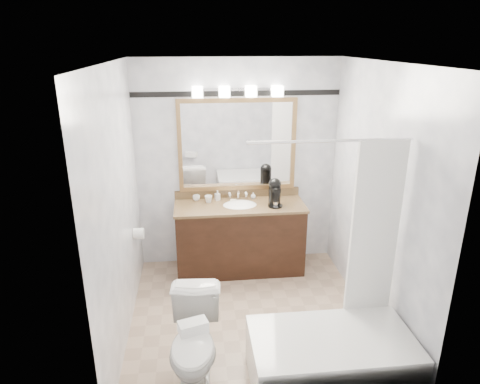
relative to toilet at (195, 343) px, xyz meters
name	(u,v)px	position (x,y,z in m)	size (l,w,h in m)	color
room	(252,204)	(0.56, 0.78, 0.88)	(2.42, 2.62, 2.52)	tan
vanity	(240,236)	(0.56, 1.80, 0.07)	(1.53, 0.58, 0.97)	black
mirror	(237,145)	(0.56, 2.06, 1.13)	(1.40, 0.04, 1.10)	#9B7446
vanity_light_bar	(238,91)	(0.56, 2.01, 1.76)	(1.02, 0.14, 0.12)	silver
accent_stripe	(237,93)	(0.56, 2.07, 1.73)	(2.40, 0.01, 0.06)	black
bathtub	(333,352)	(1.11, -0.12, -0.09)	(1.30, 0.75, 1.96)	white
tp_roll	(139,234)	(-0.58, 1.44, 0.33)	(0.12, 0.12, 0.11)	white
toilet	(195,343)	(0.00, 0.00, 0.00)	(0.42, 0.73, 0.75)	white
tissue_box	(193,327)	(0.00, -0.34, 0.42)	(0.20, 0.11, 0.08)	white
coffee_maker	(275,192)	(0.96, 1.74, 0.64)	(0.17, 0.21, 0.33)	black
cup_left	(196,198)	(0.06, 1.99, 0.51)	(0.09, 0.09, 0.07)	white
cup_right	(209,199)	(0.20, 1.91, 0.52)	(0.09, 0.09, 0.08)	white
soap_bottle_a	(217,195)	(0.31, 1.98, 0.54)	(0.05, 0.06, 0.12)	white
soap_bottle_b	(253,195)	(0.75, 1.99, 0.51)	(0.06, 0.06, 0.08)	white
soap_bar	(233,200)	(0.50, 1.91, 0.49)	(0.07, 0.04, 0.02)	beige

